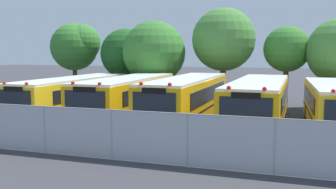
% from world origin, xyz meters
% --- Properties ---
extents(ground_plane, '(160.00, 160.00, 0.00)m').
position_xyz_m(ground_plane, '(0.00, 0.00, 0.00)').
color(ground_plane, '#38383D').
extents(school_bus_0, '(2.66, 10.69, 2.54)m').
position_xyz_m(school_bus_0, '(-7.53, 0.18, 1.34)').
color(school_bus_0, yellow).
rests_on(school_bus_0, ground_plane).
extents(school_bus_1, '(2.74, 10.43, 2.63)m').
position_xyz_m(school_bus_1, '(-3.80, 0.18, 1.38)').
color(school_bus_1, '#EAA80C').
rests_on(school_bus_1, ground_plane).
extents(school_bus_2, '(2.58, 10.50, 2.73)m').
position_xyz_m(school_bus_2, '(-0.04, -0.28, 1.44)').
color(school_bus_2, '#EAA80C').
rests_on(school_bus_2, ground_plane).
extents(school_bus_3, '(2.80, 11.01, 2.66)m').
position_xyz_m(school_bus_3, '(3.81, -0.03, 1.40)').
color(school_bus_3, '#EAA80C').
rests_on(school_bus_3, ground_plane).
extents(school_bus_4, '(2.67, 9.56, 2.57)m').
position_xyz_m(school_bus_4, '(7.49, 0.13, 1.35)').
color(school_bus_4, yellow).
rests_on(school_bus_4, ground_plane).
extents(tree_0, '(4.36, 4.10, 6.50)m').
position_xyz_m(tree_0, '(-12.46, 8.77, 4.56)').
color(tree_0, '#4C3823').
rests_on(tree_0, ground_plane).
extents(tree_1, '(4.17, 4.17, 5.94)m').
position_xyz_m(tree_1, '(-7.81, 8.81, 3.83)').
color(tree_1, '#4C3823').
rests_on(tree_1, ground_plane).
extents(tree_2, '(4.83, 4.83, 6.39)m').
position_xyz_m(tree_2, '(-4.57, 7.17, 4.01)').
color(tree_2, '#4C3823').
rests_on(tree_2, ground_plane).
extents(tree_3, '(4.76, 4.76, 7.32)m').
position_xyz_m(tree_3, '(0.31, 8.33, 5.05)').
color(tree_3, '#4C3823').
rests_on(tree_3, ground_plane).
extents(tree_4, '(3.32, 3.32, 5.88)m').
position_xyz_m(tree_4, '(5.06, 8.51, 4.16)').
color(tree_4, '#4C3823').
rests_on(tree_4, ground_plane).
extents(chainlink_fence, '(20.46, 0.07, 1.91)m').
position_xyz_m(chainlink_fence, '(0.56, -7.84, 0.99)').
color(chainlink_fence, '#9EA0A3').
rests_on(chainlink_fence, ground_plane).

